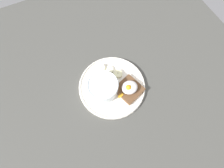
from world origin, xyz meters
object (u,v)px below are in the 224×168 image
object	(u,v)px
oatmeal_bowl	(103,88)
banana_slice_left	(109,70)
poached_egg	(129,88)
banana_slice_front	(118,74)
banana_slice_back	(101,68)
toast_slice	(129,89)

from	to	relation	value
oatmeal_bowl	banana_slice_left	xyz separation A→B (cm)	(5.53, 6.78, -2.20)
poached_egg	banana_slice_front	distance (cm)	8.03
banana_slice_left	banana_slice_back	world-z (taller)	banana_slice_back
banana_slice_front	banana_slice_left	distance (cm)	3.99
poached_egg	banana_slice_left	xyz separation A→B (cm)	(-3.07, 10.99, -2.47)
poached_egg	banana_slice_back	world-z (taller)	poached_egg
toast_slice	banana_slice_left	distance (cm)	11.41
banana_slice_left	toast_slice	bearing A→B (deg)	-73.82
banana_slice_front	banana_slice_back	distance (cm)	7.03
banana_slice_left	banana_slice_back	bearing A→B (deg)	145.72
banana_slice_front	poached_egg	bearing A→B (deg)	-83.74
poached_egg	banana_slice_front	size ratio (longest dim) A/B	1.73
banana_slice_front	banana_slice_left	size ratio (longest dim) A/B	1.25
poached_egg	oatmeal_bowl	bearing A→B (deg)	153.96
banana_slice_left	oatmeal_bowl	bearing A→B (deg)	-129.19
toast_slice	poached_egg	world-z (taller)	poached_egg
oatmeal_bowl	banana_slice_front	xyz separation A→B (cm)	(7.75, 3.48, -1.89)
toast_slice	banana_slice_left	world-z (taller)	toast_slice
toast_slice	banana_slice_back	xyz separation A→B (cm)	(-5.81, 12.75, -0.07)
poached_egg	banana_slice_back	size ratio (longest dim) A/B	1.72
toast_slice	poached_egg	distance (cm)	2.09
toast_slice	banana_slice_left	xyz separation A→B (cm)	(-3.18, 10.96, -0.38)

